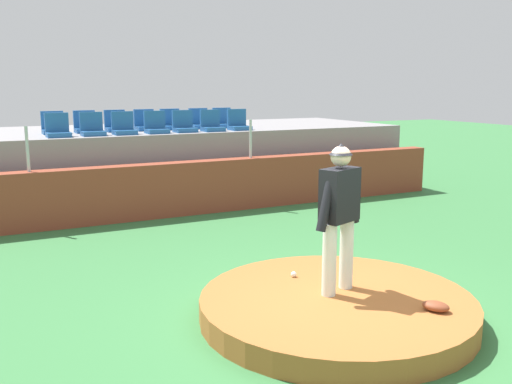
{
  "coord_description": "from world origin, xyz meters",
  "views": [
    {
      "loc": [
        -3.73,
        -5.28,
        2.74
      ],
      "look_at": [
        0.0,
        2.14,
        1.18
      ],
      "focal_mm": 39.82,
      "sensor_mm": 36.0,
      "label": 1
    }
  ],
  "objects_px": {
    "stadium_chair_6": "(238,123)",
    "stadium_chair_9": "(116,125)",
    "stadium_chair_2": "(124,127)",
    "stadium_chair_12": "(200,122)",
    "stadium_chair_7": "(53,127)",
    "stadium_chair_8": "(85,126)",
    "stadium_chair_5": "(212,124)",
    "stadium_chair_0": "(58,129)",
    "stadium_chair_10": "(145,124)",
    "stadium_chair_13": "(223,121)",
    "baseball": "(294,274)",
    "stadium_chair_4": "(184,125)",
    "fielding_glove": "(436,306)",
    "stadium_chair_3": "(156,126)",
    "pitcher": "(339,207)",
    "stadium_chair_11": "(171,123)",
    "stadium_chair_1": "(92,128)"
  },
  "relations": [
    {
      "from": "stadium_chair_7",
      "to": "fielding_glove",
      "type": "bearing_deg",
      "value": 107.32
    },
    {
      "from": "pitcher",
      "to": "stadium_chair_5",
      "type": "relative_size",
      "value": 3.61
    },
    {
      "from": "stadium_chair_4",
      "to": "stadium_chair_1",
      "type": "bearing_deg",
      "value": 0.18
    },
    {
      "from": "stadium_chair_8",
      "to": "stadium_chair_9",
      "type": "height_order",
      "value": "same"
    },
    {
      "from": "fielding_glove",
      "to": "stadium_chair_10",
      "type": "distance_m",
      "value": 9.14
    },
    {
      "from": "stadium_chair_11",
      "to": "stadium_chair_13",
      "type": "relative_size",
      "value": 1.0
    },
    {
      "from": "stadium_chair_0",
      "to": "stadium_chair_3",
      "type": "distance_m",
      "value": 2.11
    },
    {
      "from": "stadium_chair_11",
      "to": "stadium_chair_12",
      "type": "height_order",
      "value": "same"
    },
    {
      "from": "fielding_glove",
      "to": "stadium_chair_8",
      "type": "relative_size",
      "value": 0.6
    },
    {
      "from": "pitcher",
      "to": "stadium_chair_1",
      "type": "bearing_deg",
      "value": 81.57
    },
    {
      "from": "stadium_chair_10",
      "to": "stadium_chair_13",
      "type": "xyz_separation_m",
      "value": [
        2.05,
        0.02,
        0.0
      ]
    },
    {
      "from": "stadium_chair_12",
      "to": "stadium_chair_3",
      "type": "bearing_deg",
      "value": 33.2
    },
    {
      "from": "stadium_chair_1",
      "to": "stadium_chair_10",
      "type": "bearing_deg",
      "value": -148.11
    },
    {
      "from": "stadium_chair_2",
      "to": "stadium_chair_12",
      "type": "distance_m",
      "value": 2.32
    },
    {
      "from": "stadium_chair_4",
      "to": "pitcher",
      "type": "bearing_deg",
      "value": 85.19
    },
    {
      "from": "fielding_glove",
      "to": "stadium_chair_7",
      "type": "distance_m",
      "value": 9.51
    },
    {
      "from": "stadium_chair_2",
      "to": "stadium_chair_13",
      "type": "height_order",
      "value": "same"
    },
    {
      "from": "stadium_chair_5",
      "to": "stadium_chair_10",
      "type": "xyz_separation_m",
      "value": [
        -1.34,
        0.91,
        0.0
      ]
    },
    {
      "from": "stadium_chair_6",
      "to": "stadium_chair_8",
      "type": "xyz_separation_m",
      "value": [
        -3.46,
        0.87,
        0.0
      ]
    },
    {
      "from": "stadium_chair_0",
      "to": "stadium_chair_9",
      "type": "height_order",
      "value": "same"
    },
    {
      "from": "stadium_chair_7",
      "to": "stadium_chair_9",
      "type": "xyz_separation_m",
      "value": [
        1.4,
        0.03,
        0.0
      ]
    },
    {
      "from": "stadium_chair_4",
      "to": "stadium_chair_7",
      "type": "height_order",
      "value": "same"
    },
    {
      "from": "stadium_chair_8",
      "to": "stadium_chair_12",
      "type": "xyz_separation_m",
      "value": [
        2.8,
        0.01,
        0.0
      ]
    },
    {
      "from": "stadium_chair_10",
      "to": "baseball",
      "type": "bearing_deg",
      "value": 88.91
    },
    {
      "from": "stadium_chair_12",
      "to": "stadium_chair_2",
      "type": "bearing_deg",
      "value": 22.98
    },
    {
      "from": "pitcher",
      "to": "stadium_chair_5",
      "type": "distance_m",
      "value": 7.2
    },
    {
      "from": "stadium_chair_4",
      "to": "stadium_chair_8",
      "type": "xyz_separation_m",
      "value": [
        -2.07,
        0.87,
        0.0
      ]
    },
    {
      "from": "stadium_chair_2",
      "to": "stadium_chair_5",
      "type": "xyz_separation_m",
      "value": [
        2.08,
        -0.02,
        0.0
      ]
    },
    {
      "from": "baseball",
      "to": "stadium_chair_5",
      "type": "bearing_deg",
      "value": 76.91
    },
    {
      "from": "baseball",
      "to": "stadium_chair_4",
      "type": "height_order",
      "value": "stadium_chair_4"
    },
    {
      "from": "stadium_chair_12",
      "to": "stadium_chair_5",
      "type": "bearing_deg",
      "value": 86.69
    },
    {
      "from": "stadium_chair_6",
      "to": "stadium_chair_10",
      "type": "distance_m",
      "value": 2.24
    },
    {
      "from": "stadium_chair_7",
      "to": "stadium_chair_13",
      "type": "bearing_deg",
      "value": -179.38
    },
    {
      "from": "stadium_chair_8",
      "to": "stadium_chair_12",
      "type": "bearing_deg",
      "value": -179.7
    },
    {
      "from": "fielding_glove",
      "to": "stadium_chair_1",
      "type": "relative_size",
      "value": 0.6
    },
    {
      "from": "stadium_chair_3",
      "to": "stadium_chair_4",
      "type": "xyz_separation_m",
      "value": [
        0.68,
        0.04,
        0.0
      ]
    },
    {
      "from": "stadium_chair_7",
      "to": "stadium_chair_12",
      "type": "height_order",
      "value": "same"
    },
    {
      "from": "stadium_chair_2",
      "to": "stadium_chair_13",
      "type": "distance_m",
      "value": 2.93
    },
    {
      "from": "fielding_glove",
      "to": "stadium_chair_13",
      "type": "relative_size",
      "value": 0.6
    },
    {
      "from": "stadium_chair_2",
      "to": "stadium_chair_9",
      "type": "distance_m",
      "value": 0.91
    },
    {
      "from": "stadium_chair_11",
      "to": "stadium_chair_2",
      "type": "bearing_deg",
      "value": 33.12
    },
    {
      "from": "baseball",
      "to": "stadium_chair_0",
      "type": "xyz_separation_m",
      "value": [
        -1.98,
        6.41,
        1.52
      ]
    },
    {
      "from": "stadium_chair_0",
      "to": "stadium_chair_5",
      "type": "relative_size",
      "value": 1.0
    },
    {
      "from": "stadium_chair_3",
      "to": "stadium_chair_10",
      "type": "bearing_deg",
      "value": -90.45
    },
    {
      "from": "stadium_chair_11",
      "to": "stadium_chair_9",
      "type": "bearing_deg",
      "value": 0.1
    },
    {
      "from": "stadium_chair_6",
      "to": "stadium_chair_9",
      "type": "relative_size",
      "value": 1.0
    },
    {
      "from": "stadium_chair_6",
      "to": "stadium_chair_13",
      "type": "bearing_deg",
      "value": -88.95
    },
    {
      "from": "stadium_chair_11",
      "to": "stadium_chair_8",
      "type": "bearing_deg",
      "value": 0.47
    },
    {
      "from": "stadium_chair_0",
      "to": "stadium_chair_7",
      "type": "xyz_separation_m",
      "value": [
        0.02,
        0.87,
        0.0
      ]
    },
    {
      "from": "stadium_chair_8",
      "to": "stadium_chair_13",
      "type": "relative_size",
      "value": 1.0
    }
  ]
}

